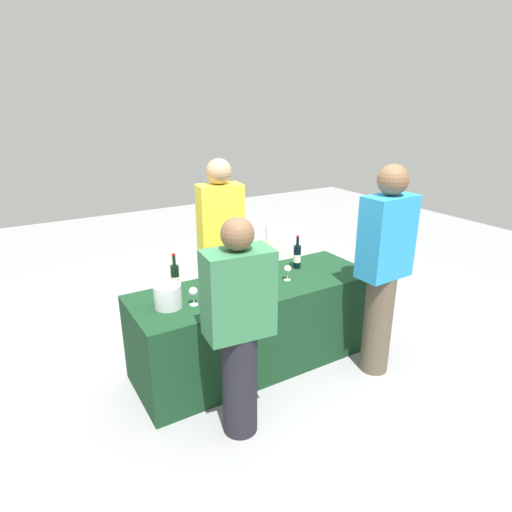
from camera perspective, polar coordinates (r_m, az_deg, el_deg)
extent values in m
plane|color=gray|center=(3.95, 0.00, -13.67)|extent=(12.00, 12.00, 0.00)
cube|color=#14381E|center=(3.76, 0.00, -8.95)|extent=(2.08, 0.73, 0.74)
cylinder|color=black|center=(3.45, -10.58, -3.08)|extent=(0.06, 0.06, 0.23)
cylinder|color=black|center=(3.39, -10.75, -0.62)|extent=(0.02, 0.02, 0.08)
cylinder|color=maroon|center=(3.37, -10.80, 0.15)|extent=(0.03, 0.03, 0.02)
cylinder|color=silver|center=(3.45, -10.57, -3.26)|extent=(0.07, 0.07, 0.08)
cylinder|color=black|center=(3.47, -6.40, -2.71)|extent=(0.07, 0.07, 0.23)
cylinder|color=black|center=(3.41, -6.50, -0.24)|extent=(0.03, 0.03, 0.09)
cylinder|color=gold|center=(3.39, -6.53, 0.59)|extent=(0.03, 0.03, 0.02)
cylinder|color=silver|center=(3.47, -6.39, -2.89)|extent=(0.07, 0.07, 0.08)
cylinder|color=black|center=(3.57, -2.20, -2.16)|extent=(0.08, 0.08, 0.21)
cylinder|color=black|center=(3.52, -2.23, -0.01)|extent=(0.03, 0.03, 0.08)
cylinder|color=black|center=(3.50, -2.24, 0.72)|extent=(0.03, 0.03, 0.02)
cylinder|color=silver|center=(3.57, -2.20, -2.32)|extent=(0.08, 0.08, 0.07)
cylinder|color=black|center=(3.68, -1.45, -1.28)|extent=(0.07, 0.07, 0.22)
cylinder|color=black|center=(3.63, -1.47, 0.95)|extent=(0.03, 0.03, 0.08)
cylinder|color=black|center=(3.61, -1.48, 1.67)|extent=(0.03, 0.03, 0.02)
cylinder|color=silver|center=(3.69, -1.45, -1.45)|extent=(0.07, 0.07, 0.08)
cylinder|color=black|center=(3.67, 1.25, -1.31)|extent=(0.08, 0.08, 0.23)
cylinder|color=black|center=(3.62, 1.27, 0.99)|extent=(0.03, 0.03, 0.08)
cylinder|color=gold|center=(3.60, 1.28, 1.73)|extent=(0.03, 0.03, 0.02)
cylinder|color=silver|center=(3.67, 1.25, -1.48)|extent=(0.08, 0.08, 0.08)
cylinder|color=black|center=(3.92, 5.43, -0.12)|extent=(0.07, 0.07, 0.21)
cylinder|color=black|center=(3.88, 5.50, 1.90)|extent=(0.03, 0.03, 0.08)
cylinder|color=maroon|center=(3.86, 5.52, 2.57)|extent=(0.03, 0.03, 0.02)
cylinder|color=silver|center=(3.93, 5.43, -0.26)|extent=(0.07, 0.07, 0.07)
cylinder|color=silver|center=(3.28, -8.18, -6.33)|extent=(0.06, 0.06, 0.00)
cylinder|color=silver|center=(3.26, -8.21, -5.71)|extent=(0.01, 0.01, 0.07)
sphere|color=silver|center=(3.24, -8.27, -4.65)|extent=(0.07, 0.07, 0.07)
sphere|color=#590C19|center=(3.24, -8.26, -4.83)|extent=(0.04, 0.04, 0.04)
cylinder|color=silver|center=(3.28, -4.47, -6.18)|extent=(0.06, 0.06, 0.00)
cylinder|color=silver|center=(3.27, -4.49, -5.63)|extent=(0.01, 0.01, 0.07)
sphere|color=silver|center=(3.24, -4.52, -4.61)|extent=(0.07, 0.07, 0.07)
cylinder|color=silver|center=(3.34, -3.45, -5.63)|extent=(0.07, 0.07, 0.00)
cylinder|color=silver|center=(3.33, -3.46, -4.98)|extent=(0.01, 0.01, 0.08)
sphere|color=silver|center=(3.30, -3.49, -3.83)|extent=(0.07, 0.07, 0.07)
sphere|color=#590C19|center=(3.30, -3.48, -4.03)|extent=(0.04, 0.04, 0.04)
cylinder|color=silver|center=(3.69, 4.14, -3.15)|extent=(0.06, 0.06, 0.00)
cylinder|color=silver|center=(3.67, 4.16, -2.62)|extent=(0.01, 0.01, 0.07)
sphere|color=silver|center=(3.65, 4.18, -1.71)|extent=(0.06, 0.06, 0.06)
cylinder|color=silver|center=(3.24, -11.55, -5.20)|extent=(0.20, 0.20, 0.17)
cylinder|color=#3F3351|center=(4.23, -4.46, -4.80)|extent=(0.22, 0.22, 0.84)
cube|color=yellow|center=(3.98, -4.74, 4.90)|extent=(0.43, 0.27, 0.63)
sphere|color=tan|center=(3.89, -4.92, 11.02)|extent=(0.23, 0.23, 0.23)
cylinder|color=black|center=(3.05, -2.17, -16.36)|extent=(0.24, 0.24, 0.76)
cube|color=#337247|center=(2.71, -2.35, -4.95)|extent=(0.46, 0.28, 0.57)
sphere|color=brown|center=(2.57, -2.47, 2.91)|extent=(0.21, 0.21, 0.21)
cylinder|color=brown|center=(3.77, 15.71, -8.58)|extent=(0.23, 0.23, 0.86)
cube|color=#268CCC|center=(3.49, 16.84, 2.42)|extent=(0.43, 0.25, 0.65)
sphere|color=brown|center=(3.39, 17.58, 9.54)|extent=(0.23, 0.23, 0.23)
cube|color=white|center=(4.87, 3.88, -0.93)|extent=(0.45, 0.14, 0.91)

